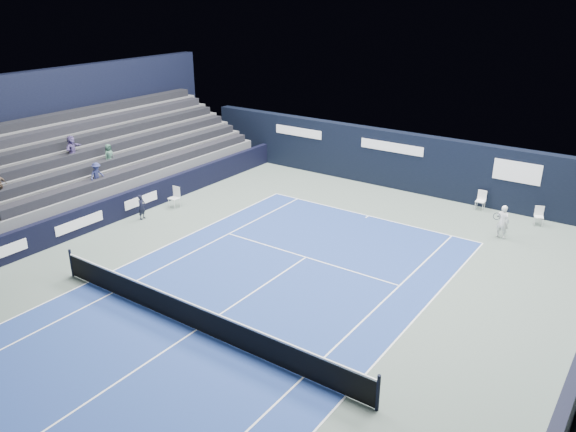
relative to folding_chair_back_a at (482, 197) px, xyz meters
name	(u,v)px	position (x,y,z in m)	size (l,w,h in m)	color
ground	(237,304)	(-4.11, -13.89, -0.64)	(48.00, 48.00, 0.00)	#516057
court_surface	(196,330)	(-4.11, -15.89, -0.64)	(10.97, 23.77, 0.01)	navy
folding_chair_back_a	(482,197)	(0.00, 0.00, 0.00)	(0.44, 0.47, 0.96)	white
folding_chair_back_b	(539,214)	(2.79, -0.47, -0.13)	(0.49, 0.48, 0.89)	white
line_judge_chair	(175,196)	(-12.59, -8.46, -0.04)	(0.47, 0.45, 1.05)	silver
line_judge	(142,207)	(-12.73, -10.48, -0.04)	(0.44, 0.29, 1.20)	black
court_markings	(196,330)	(-4.11, -15.89, -0.63)	(11.03, 23.83, 0.00)	white
tennis_net	(195,316)	(-4.11, -15.89, -0.13)	(12.90, 0.10, 1.10)	black
back_sponsor_wall	(410,162)	(-4.10, 0.61, 0.91)	(26.00, 0.63, 3.10)	black
side_barrier_left	(138,200)	(-13.61, -9.92, -0.04)	(0.33, 22.00, 1.20)	black
spectator_stand	(102,156)	(-17.38, -8.91, 1.31)	(6.00, 18.00, 6.40)	#505153
tennis_player	(503,222)	(1.80, -2.93, 0.12)	(0.60, 0.83, 1.51)	white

